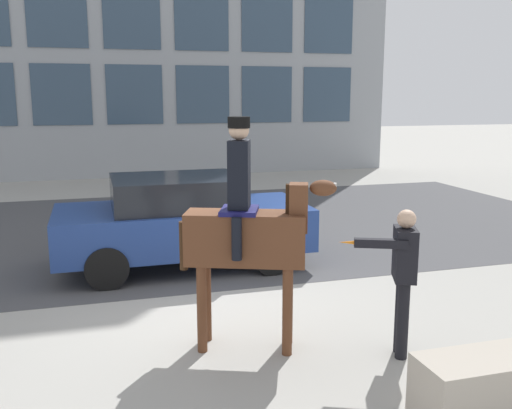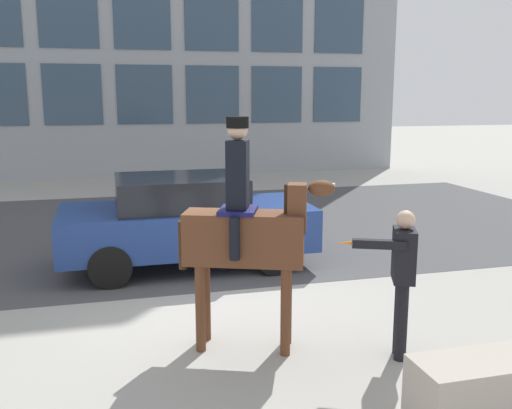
{
  "view_description": "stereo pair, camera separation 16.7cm",
  "coord_description": "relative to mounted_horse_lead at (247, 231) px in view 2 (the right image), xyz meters",
  "views": [
    {
      "loc": [
        -1.5,
        -7.26,
        2.83
      ],
      "look_at": [
        0.35,
        -0.84,
        1.54
      ],
      "focal_mm": 40.0,
      "sensor_mm": 36.0,
      "label": 1
    },
    {
      "loc": [
        -1.34,
        -7.31,
        2.83
      ],
      "look_at": [
        0.35,
        -0.84,
        1.54
      ],
      "focal_mm": 40.0,
      "sensor_mm": 36.0,
      "label": 2
    }
  ],
  "objects": [
    {
      "name": "street_car_near_lane",
      "position": [
        -0.23,
        3.34,
        -0.57
      ],
      "size": [
        4.1,
        1.92,
        1.52
      ],
      "color": "navy",
      "rests_on": "ground_plane"
    },
    {
      "name": "pedestrian_bystander",
      "position": [
        1.54,
        -0.66,
        -0.39
      ],
      "size": [
        0.91,
        0.45,
        1.64
      ],
      "rotation": [
        0.0,
        0.0,
        2.74
      ],
      "color": "black",
      "rests_on": "ground_plane"
    },
    {
      "name": "road_surface",
      "position": [
        -0.1,
        6.16,
        -1.35
      ],
      "size": [
        18.75,
        8.5,
        0.01
      ],
      "color": "#444447",
      "rests_on": "ground_plane"
    },
    {
      "name": "ground_plane",
      "position": [
        -0.1,
        1.41,
        -1.36
      ],
      "size": [
        80.0,
        80.0,
        0.0
      ],
      "primitive_type": "plane",
      "color": "#9E9B93"
    },
    {
      "name": "mounted_horse_lead",
      "position": [
        0.0,
        0.0,
        0.0
      ],
      "size": [
        1.65,
        0.88,
        2.6
      ],
      "rotation": [
        0.0,
        0.0,
        -0.36
      ],
      "color": "#59331E",
      "rests_on": "ground_plane"
    }
  ]
}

